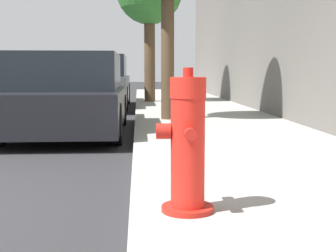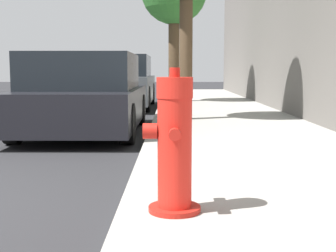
# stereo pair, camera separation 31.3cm
# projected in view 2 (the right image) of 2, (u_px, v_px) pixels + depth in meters

# --- Properties ---
(sidewalk_slab) EXTENTS (2.91, 40.00, 0.13)m
(sidewalk_slab) POSITION_uv_depth(u_px,v_px,m) (325.00, 215.00, 3.29)
(sidewalk_slab) COLOR #99968E
(sidewalk_slab) RESTS_ON ground_plane
(fire_hydrant) EXTENTS (0.39, 0.39, 0.97)m
(fire_hydrant) POSITION_uv_depth(u_px,v_px,m) (174.00, 147.00, 3.11)
(fire_hydrant) COLOR red
(fire_hydrant) RESTS_ON sidewalk_slab
(parked_car_near) EXTENTS (1.89, 3.98, 1.36)m
(parked_car_near) POSITION_uv_depth(u_px,v_px,m) (85.00, 96.00, 7.97)
(parked_car_near) COLOR black
(parked_car_near) RESTS_ON ground_plane
(parked_car_mid) EXTENTS (1.77, 4.54, 1.50)m
(parked_car_mid) POSITION_uv_depth(u_px,v_px,m) (122.00, 83.00, 13.40)
(parked_car_mid) COLOR #4C5156
(parked_car_mid) RESTS_ON ground_plane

